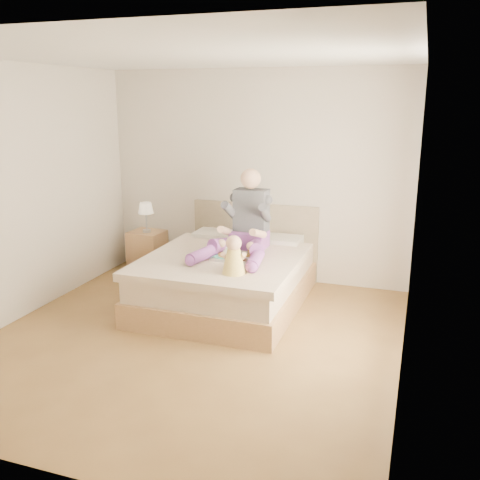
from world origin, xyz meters
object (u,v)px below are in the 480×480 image
(bed, at_px, (229,276))
(tray, at_px, (234,256))
(nightstand, at_px, (148,250))
(adult, at_px, (245,227))
(baby, at_px, (234,258))

(bed, height_order, tray, bed)
(nightstand, bearing_deg, bed, -24.03)
(nightstand, height_order, adult, adult)
(nightstand, bearing_deg, adult, -18.16)
(adult, height_order, tray, adult)
(adult, relative_size, tray, 2.58)
(bed, relative_size, baby, 5.49)
(tray, relative_size, baby, 1.13)
(bed, bearing_deg, tray, -58.36)
(bed, xyz_separation_m, nightstand, (-1.50, 0.80, -0.04))
(tray, bearing_deg, baby, -71.31)
(adult, xyz_separation_m, baby, (0.15, -0.82, -0.12))
(bed, height_order, adult, adult)
(bed, relative_size, tray, 4.84)
(bed, height_order, baby, baby)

